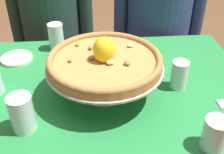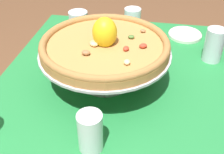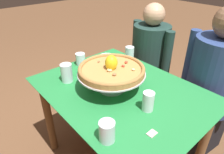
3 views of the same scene
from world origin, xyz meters
The scene contains 12 objects.
dining_table centered at (0.00, 0.00, 0.61)m, with size 1.12×0.85×0.72m.
pizza_stand centered at (-0.04, -0.04, 0.82)m, with size 0.43×0.43×0.13m.
pizza centered at (-0.04, -0.04, 0.87)m, with size 0.42×0.42×0.11m.
water_glass_back_left centered at (-0.26, 0.34, 0.78)m, with size 0.07×0.07×0.13m.
water_glass_side_left centered at (-0.48, 0.00, 0.76)m, with size 0.08×0.08×0.10m.
water_glass_front_left centered at (-0.32, -0.21, 0.78)m, with size 0.08×0.08×0.13m.
water_glass_front_right centered at (0.27, -0.34, 0.77)m, with size 0.08×0.08×0.11m.
water_glass_side_right centered at (0.25, -0.03, 0.77)m, with size 0.07×0.07×0.12m.
side_plate centered at (-0.44, 0.24, 0.73)m, with size 0.15×0.15×0.02m.
sugar_packet centered at (0.39, -0.15, 0.72)m, with size 0.05×0.04×0.01m, color beige.
diner_left centered at (-0.32, 0.69, 0.55)m, with size 0.50×0.38×1.14m.
diner_right centered at (0.32, 0.65, 0.61)m, with size 0.53×0.42×1.23m.
Camera 3 is at (0.79, -0.77, 1.46)m, focal length 32.10 mm.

